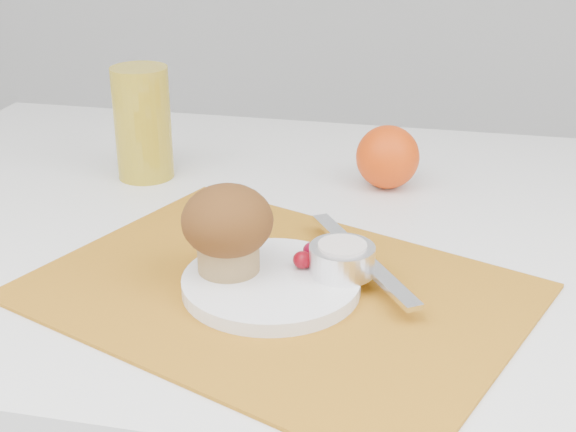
% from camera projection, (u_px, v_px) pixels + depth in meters
% --- Properties ---
extents(placemat, '(0.57, 0.50, 0.00)m').
position_uv_depth(placemat, '(277.00, 291.00, 0.80)').
color(placemat, '#B47019').
rests_on(placemat, table).
extents(plate, '(0.21, 0.21, 0.01)m').
position_uv_depth(plate, '(271.00, 283.00, 0.80)').
color(plate, white).
rests_on(plate, placemat).
extents(ramekin, '(0.08, 0.08, 0.03)m').
position_uv_depth(ramekin, '(342.00, 259.00, 0.80)').
color(ramekin, white).
rests_on(ramekin, plate).
extents(cream, '(0.06, 0.06, 0.01)m').
position_uv_depth(cream, '(342.00, 247.00, 0.80)').
color(cream, silver).
rests_on(cream, ramekin).
extents(raspberry_near, '(0.02, 0.02, 0.02)m').
position_uv_depth(raspberry_near, '(312.00, 251.00, 0.83)').
color(raspberry_near, '#5A0216').
rests_on(raspberry_near, plate).
extents(raspberry_far, '(0.02, 0.02, 0.02)m').
position_uv_depth(raspberry_far, '(303.00, 260.00, 0.81)').
color(raspberry_far, '#5F020B').
rests_on(raspberry_far, plate).
extents(butter_knife, '(0.14, 0.20, 0.01)m').
position_uv_depth(butter_knife, '(362.00, 257.00, 0.83)').
color(butter_knife, white).
rests_on(butter_knife, plate).
extents(orange, '(0.08, 0.08, 0.08)m').
position_uv_depth(orange, '(388.00, 157.00, 1.05)').
color(orange, '#F14608').
rests_on(orange, table).
extents(juice_glass, '(0.10, 0.10, 0.15)m').
position_uv_depth(juice_glass, '(143.00, 123.00, 1.07)').
color(juice_glass, gold).
rests_on(juice_glass, table).
extents(muffin, '(0.09, 0.09, 0.09)m').
position_uv_depth(muffin, '(228.00, 227.00, 0.79)').
color(muffin, tan).
rests_on(muffin, plate).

